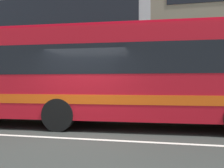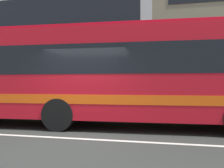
{
  "view_description": "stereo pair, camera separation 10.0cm",
  "coord_description": "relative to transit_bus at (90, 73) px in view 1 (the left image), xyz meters",
  "views": [
    {
      "loc": [
        2.48,
        -6.39,
        1.46
      ],
      "look_at": [
        0.62,
        1.87,
        1.44
      ],
      "focal_mm": 41.21,
      "sensor_mm": 36.0,
      "label": 1
    },
    {
      "loc": [
        2.58,
        -6.37,
        1.46
      ],
      "look_at": [
        0.62,
        1.87,
        1.44
      ],
      "focal_mm": 41.21,
      "sensor_mm": 36.0,
      "label": 2
    }
  ],
  "objects": [
    {
      "name": "ground_plane",
      "position": [
        0.21,
        -2.09,
        -1.82
      ],
      "size": [
        160.0,
        160.0,
        0.0
      ],
      "primitive_type": "plane",
      "color": "#2F3330"
    },
    {
      "name": "transit_bus",
      "position": [
        0.0,
        0.0,
        0.0
      ],
      "size": [
        11.2,
        3.12,
        3.3
      ],
      "color": "red",
      "rests_on": "ground_plane"
    },
    {
      "name": "hedge_row_far",
      "position": [
        1.91,
        3.36,
        -1.36
      ],
      "size": [
        20.98,
        1.1,
        0.92
      ],
      "primitive_type": "cube",
      "color": "#327032",
      "rests_on": "ground_plane"
    },
    {
      "name": "lane_centre_line",
      "position": [
        0.21,
        -2.09,
        -1.82
      ],
      "size": [
        60.0,
        0.16,
        0.01
      ],
      "primitive_type": "cube",
      "color": "silver",
      "rests_on": "ground_plane"
    },
    {
      "name": "apartment_block_left",
      "position": [
        -7.71,
        12.51,
        3.67
      ],
      "size": [
        18.44,
        9.42,
        10.98
      ],
      "color": "silver",
      "rests_on": "ground_plane"
    }
  ]
}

